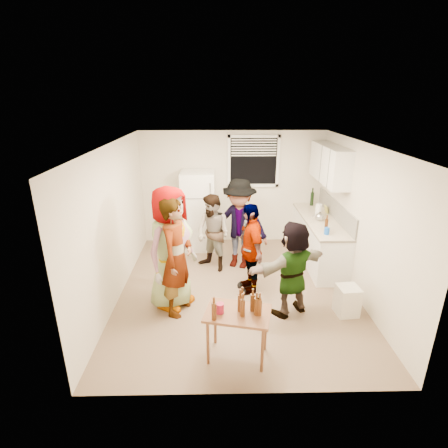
{
  "coord_description": "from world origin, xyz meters",
  "views": [
    {
      "loc": [
        -0.34,
        -5.31,
        3.2
      ],
      "look_at": [
        -0.23,
        0.22,
        1.15
      ],
      "focal_mm": 28.0,
      "sensor_mm": 36.0,
      "label": 1
    }
  ],
  "objects_px": {
    "kettle": "(319,220)",
    "blue_cup": "(326,234)",
    "serving_table": "(237,356)",
    "guest_back_right": "(238,266)",
    "guest_stripe": "(179,310)",
    "guest_black": "(249,289)",
    "beer_bottle_counter": "(326,232)",
    "guest_grey": "(174,303)",
    "refrigerator": "(198,211)",
    "red_cup": "(220,313)",
    "beer_bottle_table": "(242,308)",
    "guest_orange": "(289,312)",
    "trash_bin": "(347,300)",
    "guest_back_left": "(213,268)",
    "wine_bottle": "(311,205)"
  },
  "relations": [
    {
      "from": "kettle",
      "to": "blue_cup",
      "type": "distance_m",
      "value": 0.72
    },
    {
      "from": "serving_table",
      "to": "guest_back_right",
      "type": "xyz_separation_m",
      "value": [
        0.17,
        2.57,
        0.0
      ]
    },
    {
      "from": "guest_stripe",
      "to": "guest_black",
      "type": "distance_m",
      "value": 1.31
    },
    {
      "from": "serving_table",
      "to": "beer_bottle_counter",
      "type": "bearing_deg",
      "value": 51.25
    },
    {
      "from": "guest_grey",
      "to": "guest_black",
      "type": "height_order",
      "value": "guest_grey"
    },
    {
      "from": "kettle",
      "to": "guest_stripe",
      "type": "relative_size",
      "value": 0.12
    },
    {
      "from": "refrigerator",
      "to": "guest_black",
      "type": "xyz_separation_m",
      "value": [
        0.96,
        -1.86,
        -0.85
      ]
    },
    {
      "from": "refrigerator",
      "to": "red_cup",
      "type": "bearing_deg",
      "value": -82.96
    },
    {
      "from": "beer_bottle_table",
      "to": "guest_black",
      "type": "relative_size",
      "value": 0.14
    },
    {
      "from": "beer_bottle_table",
      "to": "guest_back_right",
      "type": "relative_size",
      "value": 0.13
    },
    {
      "from": "refrigerator",
      "to": "guest_orange",
      "type": "bearing_deg",
      "value": -58.9
    },
    {
      "from": "guest_grey",
      "to": "trash_bin",
      "type": "bearing_deg",
      "value": -64.57
    },
    {
      "from": "guest_orange",
      "to": "guest_black",
      "type": "bearing_deg",
      "value": -78.77
    },
    {
      "from": "guest_back_right",
      "to": "blue_cup",
      "type": "bearing_deg",
      "value": -0.97
    },
    {
      "from": "beer_bottle_counter",
      "to": "guest_stripe",
      "type": "relative_size",
      "value": 0.12
    },
    {
      "from": "guest_back_left",
      "to": "wine_bottle",
      "type": "bearing_deg",
      "value": 70.46
    },
    {
      "from": "kettle",
      "to": "guest_black",
      "type": "distance_m",
      "value": 1.99
    },
    {
      "from": "wine_bottle",
      "to": "guest_grey",
      "type": "height_order",
      "value": "wine_bottle"
    },
    {
      "from": "beer_bottle_counter",
      "to": "guest_black",
      "type": "height_order",
      "value": "beer_bottle_counter"
    },
    {
      "from": "guest_back_right",
      "to": "wine_bottle",
      "type": "bearing_deg",
      "value": 54.3
    },
    {
      "from": "guest_back_right",
      "to": "guest_orange",
      "type": "bearing_deg",
      "value": -45.53
    },
    {
      "from": "guest_grey",
      "to": "guest_stripe",
      "type": "bearing_deg",
      "value": -118.55
    },
    {
      "from": "guest_grey",
      "to": "guest_back_right",
      "type": "xyz_separation_m",
      "value": [
        1.13,
        1.31,
        0.0
      ]
    },
    {
      "from": "kettle",
      "to": "guest_grey",
      "type": "xyz_separation_m",
      "value": [
        -2.71,
        -1.44,
        -0.9
      ]
    },
    {
      "from": "wine_bottle",
      "to": "beer_bottle_table",
      "type": "relative_size",
      "value": 1.32
    },
    {
      "from": "guest_black",
      "to": "guest_stripe",
      "type": "bearing_deg",
      "value": -75.19
    },
    {
      "from": "refrigerator",
      "to": "guest_grey",
      "type": "distance_m",
      "value": 2.44
    },
    {
      "from": "serving_table",
      "to": "guest_black",
      "type": "xyz_separation_m",
      "value": [
        0.3,
        1.66,
        0.0
      ]
    },
    {
      "from": "beer_bottle_counter",
      "to": "serving_table",
      "type": "height_order",
      "value": "beer_bottle_counter"
    },
    {
      "from": "beer_bottle_counter",
      "to": "beer_bottle_table",
      "type": "xyz_separation_m",
      "value": [
        -1.64,
        -2.02,
        -0.22
      ]
    },
    {
      "from": "guest_stripe",
      "to": "guest_grey",
      "type": "bearing_deg",
      "value": 46.93
    },
    {
      "from": "guest_grey",
      "to": "guest_back_left",
      "type": "bearing_deg",
      "value": 4.63
    },
    {
      "from": "trash_bin",
      "to": "serving_table",
      "type": "height_order",
      "value": "trash_bin"
    },
    {
      "from": "guest_black",
      "to": "kettle",
      "type": "bearing_deg",
      "value": 112.95
    },
    {
      "from": "trash_bin",
      "to": "guest_stripe",
      "type": "relative_size",
      "value": 0.25
    },
    {
      "from": "guest_orange",
      "to": "refrigerator",
      "type": "bearing_deg",
      "value": -87.69
    },
    {
      "from": "beer_bottle_counter",
      "to": "trash_bin",
      "type": "bearing_deg",
      "value": -87.69
    },
    {
      "from": "kettle",
      "to": "serving_table",
      "type": "height_order",
      "value": "kettle"
    },
    {
      "from": "beer_bottle_counter",
      "to": "guest_orange",
      "type": "relative_size",
      "value": 0.15
    },
    {
      "from": "guest_back_left",
      "to": "blue_cup",
      "type": "bearing_deg",
      "value": 27.44
    },
    {
      "from": "red_cup",
      "to": "guest_grey",
      "type": "bearing_deg",
      "value": 120.54
    },
    {
      "from": "beer_bottle_counter",
      "to": "guest_orange",
      "type": "bearing_deg",
      "value": -125.78
    },
    {
      "from": "guest_back_left",
      "to": "guest_orange",
      "type": "distance_m",
      "value": 1.91
    },
    {
      "from": "trash_bin",
      "to": "guest_back_left",
      "type": "relative_size",
      "value": 0.31
    },
    {
      "from": "blue_cup",
      "to": "guest_black",
      "type": "bearing_deg",
      "value": -166.97
    },
    {
      "from": "guest_black",
      "to": "guest_orange",
      "type": "distance_m",
      "value": 0.89
    },
    {
      "from": "refrigerator",
      "to": "red_cup",
      "type": "xyz_separation_m",
      "value": [
        0.44,
        -3.53,
        -0.17
      ]
    },
    {
      "from": "red_cup",
      "to": "kettle",
      "type": "bearing_deg",
      "value": 54.04
    },
    {
      "from": "red_cup",
      "to": "wine_bottle",
      "type": "bearing_deg",
      "value": 60.84
    },
    {
      "from": "blue_cup",
      "to": "serving_table",
      "type": "distance_m",
      "value": 2.74
    }
  ]
}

